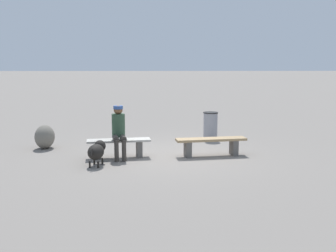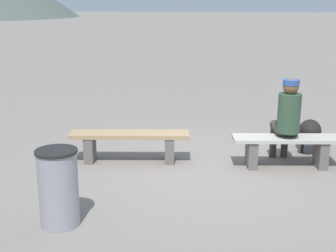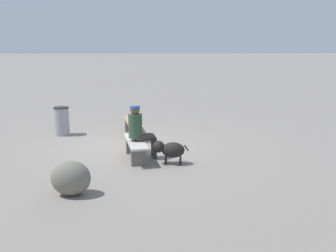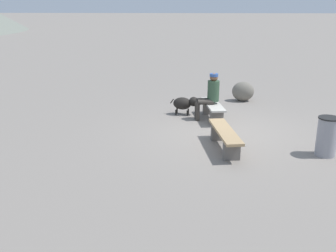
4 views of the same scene
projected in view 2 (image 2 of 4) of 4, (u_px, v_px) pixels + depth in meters
name	position (u px, v px, depth m)	size (l,w,h in m)	color
ground	(205.00, 170.00, 6.97)	(210.00, 210.00, 0.06)	gray
bench_left	(130.00, 142.00, 7.20)	(1.89, 0.65, 0.47)	#605B56
bench_right	(287.00, 147.00, 6.96)	(1.66, 0.64, 0.47)	#605B56
seated_person	(287.00, 115.00, 6.93)	(0.41, 0.69, 1.35)	#2D4733
dog	(310.00, 131.00, 7.66)	(0.44, 0.85, 0.56)	black
trash_bin	(58.00, 188.00, 5.11)	(0.46, 0.46, 0.88)	gray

